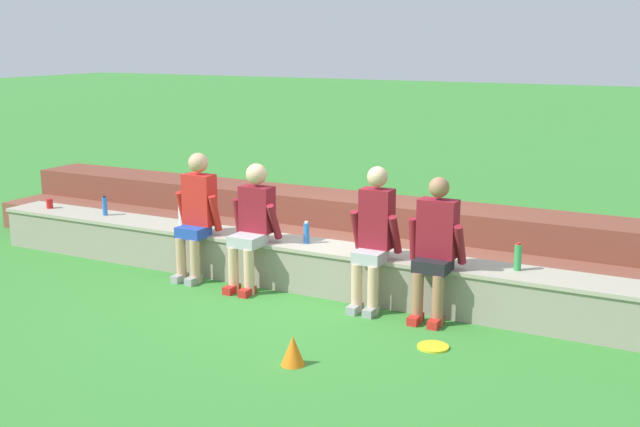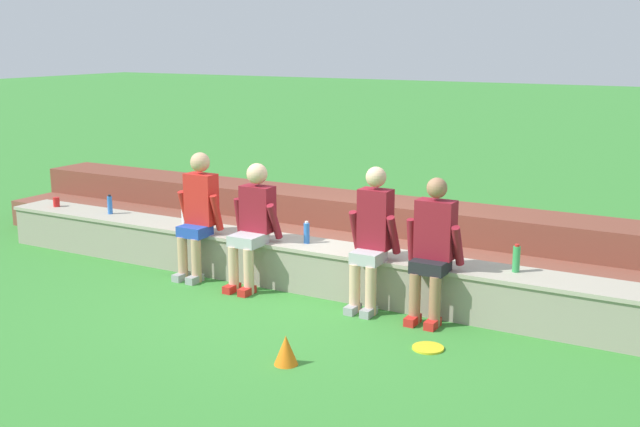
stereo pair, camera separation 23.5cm
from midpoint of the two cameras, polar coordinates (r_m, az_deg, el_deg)
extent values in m
plane|color=#388433|center=(8.31, 0.00, -6.02)|extent=(80.00, 80.00, 0.00)
cube|color=gray|center=(8.45, 0.86, -3.96)|extent=(8.89, 0.52, 0.49)
cube|color=#ABA28E|center=(8.39, 0.87, -2.44)|extent=(8.93, 0.56, 0.04)
cube|color=brown|center=(9.13, 3.19, -3.13)|extent=(10.69, 0.74, 0.36)
cube|color=brown|center=(9.73, 5.15, -1.06)|extent=(10.69, 0.74, 0.72)
cylinder|color=tan|center=(8.93, -9.18, -3.21)|extent=(0.11, 0.11, 0.49)
cylinder|color=tan|center=(8.81, -8.20, -3.39)|extent=(0.11, 0.11, 0.49)
cube|color=#99999E|center=(8.95, -9.29, -4.54)|extent=(0.10, 0.22, 0.08)
cube|color=#99999E|center=(8.84, -8.31, -4.73)|extent=(0.10, 0.22, 0.08)
cube|color=#2347B2|center=(8.88, -8.31, -1.26)|extent=(0.31, 0.28, 0.12)
cube|color=red|center=(8.91, -7.85, 1.05)|extent=(0.35, 0.20, 0.57)
sphere|color=tan|center=(8.83, -7.93, 3.70)|extent=(0.22, 0.22, 0.22)
cylinder|color=red|center=(9.05, -9.04, 0.37)|extent=(0.08, 0.19, 0.43)
cylinder|color=red|center=(8.79, -6.74, 0.06)|extent=(0.08, 0.19, 0.43)
cylinder|color=#DBAD89|center=(8.45, -5.49, -4.01)|extent=(0.11, 0.11, 0.49)
cylinder|color=#DBAD89|center=(8.34, -4.38, -4.21)|extent=(0.11, 0.11, 0.49)
cube|color=red|center=(8.48, -5.62, -5.41)|extent=(0.10, 0.22, 0.08)
cube|color=red|center=(8.37, -4.51, -5.63)|extent=(0.10, 0.22, 0.08)
cube|color=#B2B2B7|center=(8.43, -4.43, -1.91)|extent=(0.32, 0.34, 0.12)
cube|color=maroon|center=(8.51, -3.75, 0.35)|extent=(0.36, 0.20, 0.50)
sphere|color=#DBAD89|center=(8.44, -3.79, 2.89)|extent=(0.23, 0.23, 0.23)
cylinder|color=maroon|center=(8.65, -5.09, -0.24)|extent=(0.08, 0.15, 0.43)
cylinder|color=maroon|center=(8.40, -2.51, -0.59)|extent=(0.08, 0.25, 0.42)
cylinder|color=#DBAD89|center=(7.80, 3.40, -5.41)|extent=(0.11, 0.11, 0.49)
cylinder|color=#DBAD89|center=(7.73, 4.57, -5.60)|extent=(0.11, 0.11, 0.49)
cube|color=#99999E|center=(7.83, 3.25, -6.92)|extent=(0.10, 0.22, 0.08)
cube|color=#99999E|center=(7.76, 4.42, -7.13)|extent=(0.10, 0.22, 0.08)
cube|color=#B2B2B7|center=(7.78, 4.39, -3.16)|extent=(0.29, 0.29, 0.12)
cube|color=maroon|center=(7.82, 4.90, -0.40)|extent=(0.32, 0.20, 0.60)
sphere|color=#DBAD89|center=(7.74, 4.96, 2.65)|extent=(0.20, 0.20, 0.20)
cylinder|color=maroon|center=(7.92, 3.44, -1.21)|extent=(0.08, 0.21, 0.42)
cylinder|color=maroon|center=(7.75, 6.23, -1.57)|extent=(0.08, 0.24, 0.42)
cylinder|color=#996B4C|center=(7.56, 7.78, -6.11)|extent=(0.11, 0.11, 0.49)
cylinder|color=#996B4C|center=(7.49, 9.22, -6.33)|extent=(0.11, 0.11, 0.49)
cube|color=red|center=(7.59, 7.62, -7.66)|extent=(0.10, 0.22, 0.08)
cube|color=red|center=(7.52, 9.06, -7.90)|extent=(0.10, 0.22, 0.08)
cube|color=black|center=(7.54, 8.89, -3.80)|extent=(0.33, 0.29, 0.12)
cube|color=maroon|center=(7.55, 9.26, -1.14)|extent=(0.37, 0.20, 0.56)
sphere|color=#996B4C|center=(7.46, 9.37, 1.84)|extent=(0.20, 0.20, 0.20)
cylinder|color=maroon|center=(7.64, 7.53, -1.90)|extent=(0.08, 0.15, 0.43)
cylinder|color=maroon|center=(7.49, 10.85, -2.32)|extent=(0.08, 0.24, 0.42)
cylinder|color=blue|center=(10.15, -14.34, 0.59)|extent=(0.06, 0.06, 0.22)
cylinder|color=black|center=(10.13, -14.38, 1.27)|extent=(0.04, 0.04, 0.02)
cylinder|color=silver|center=(9.40, -9.07, -0.05)|extent=(0.08, 0.08, 0.24)
cylinder|color=white|center=(9.37, -9.10, 0.74)|extent=(0.05, 0.05, 0.02)
cylinder|color=blue|center=(8.43, -0.18, -1.44)|extent=(0.06, 0.06, 0.22)
cylinder|color=white|center=(8.41, -0.18, -0.64)|extent=(0.04, 0.04, 0.02)
cylinder|color=green|center=(7.66, 14.90, -3.22)|extent=(0.07, 0.07, 0.25)
cylinder|color=red|center=(7.63, 14.96, -2.24)|extent=(0.04, 0.04, 0.02)
cylinder|color=red|center=(10.80, -17.97, 0.80)|extent=(0.08, 0.08, 0.12)
cylinder|color=yellow|center=(7.05, 8.80, -9.61)|extent=(0.28, 0.28, 0.02)
cone|color=orange|center=(6.62, -1.45, -9.87)|extent=(0.20, 0.20, 0.25)
camera|label=1|loc=(0.12, -89.19, 0.18)|focal=44.16mm
camera|label=2|loc=(0.12, 90.81, -0.18)|focal=44.16mm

